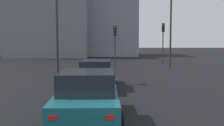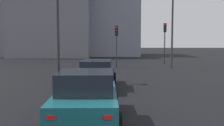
{
  "view_description": "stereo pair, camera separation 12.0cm",
  "coord_description": "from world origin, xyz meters",
  "px_view_note": "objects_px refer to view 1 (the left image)",
  "views": [
    {
      "loc": [
        -4.56,
        1.09,
        2.6
      ],
      "look_at": [
        7.03,
        0.99,
        1.59
      ],
      "focal_mm": 43.36,
      "sensor_mm": 36.0,
      "label": 1
    },
    {
      "loc": [
        -4.57,
        0.96,
        2.6
      ],
      "look_at": [
        7.03,
        0.99,
        1.59
      ],
      "focal_mm": 43.36,
      "sensor_mm": 36.0,
      "label": 2
    }
  ],
  "objects_px": {
    "traffic_light_near_left": "(163,35)",
    "car_navy_right_lead": "(97,74)",
    "traffic_light_near_right": "(115,38)",
    "street_lamp_kerbside": "(57,17)",
    "car_teal_right_second": "(87,97)",
    "street_lamp_far": "(171,12)"
  },
  "relations": [
    {
      "from": "car_navy_right_lead",
      "to": "street_lamp_far",
      "type": "height_order",
      "value": "street_lamp_far"
    },
    {
      "from": "car_teal_right_second",
      "to": "street_lamp_kerbside",
      "type": "height_order",
      "value": "street_lamp_kerbside"
    },
    {
      "from": "car_navy_right_lead",
      "to": "street_lamp_far",
      "type": "distance_m",
      "value": 12.26
    },
    {
      "from": "car_teal_right_second",
      "to": "street_lamp_kerbside",
      "type": "relative_size",
      "value": 0.67
    },
    {
      "from": "car_teal_right_second",
      "to": "street_lamp_far",
      "type": "relative_size",
      "value": 0.5
    },
    {
      "from": "street_lamp_far",
      "to": "traffic_light_near_right",
      "type": "bearing_deg",
      "value": 84.0
    },
    {
      "from": "car_navy_right_lead",
      "to": "street_lamp_kerbside",
      "type": "distance_m",
      "value": 4.3
    },
    {
      "from": "traffic_light_near_left",
      "to": "street_lamp_far",
      "type": "xyz_separation_m",
      "value": [
        -4.37,
        0.2,
        1.92
      ]
    },
    {
      "from": "car_teal_right_second",
      "to": "street_lamp_far",
      "type": "height_order",
      "value": "street_lamp_far"
    },
    {
      "from": "traffic_light_near_left",
      "to": "car_navy_right_lead",
      "type": "bearing_deg",
      "value": -25.11
    },
    {
      "from": "traffic_light_near_left",
      "to": "traffic_light_near_right",
      "type": "xyz_separation_m",
      "value": [
        -3.85,
        5.15,
        -0.31
      ]
    },
    {
      "from": "street_lamp_kerbside",
      "to": "street_lamp_far",
      "type": "relative_size",
      "value": 0.75
    },
    {
      "from": "traffic_light_near_left",
      "to": "street_lamp_kerbside",
      "type": "bearing_deg",
      "value": -35.99
    },
    {
      "from": "street_lamp_kerbside",
      "to": "traffic_light_near_left",
      "type": "bearing_deg",
      "value": -35.1
    },
    {
      "from": "street_lamp_far",
      "to": "street_lamp_kerbside",
      "type": "bearing_deg",
      "value": 133.36
    },
    {
      "from": "street_lamp_kerbside",
      "to": "street_lamp_far",
      "type": "distance_m",
      "value": 11.8
    },
    {
      "from": "traffic_light_near_right",
      "to": "street_lamp_kerbside",
      "type": "distance_m",
      "value": 9.38
    },
    {
      "from": "traffic_light_near_left",
      "to": "traffic_light_near_right",
      "type": "height_order",
      "value": "traffic_light_near_left"
    },
    {
      "from": "car_navy_right_lead",
      "to": "car_teal_right_second",
      "type": "bearing_deg",
      "value": -178.21
    },
    {
      "from": "car_teal_right_second",
      "to": "traffic_light_near_left",
      "type": "relative_size",
      "value": 1.02
    },
    {
      "from": "car_teal_right_second",
      "to": "street_lamp_far",
      "type": "xyz_separation_m",
      "value": [
        15.74,
        -6.13,
        4.22
      ]
    },
    {
      "from": "car_navy_right_lead",
      "to": "traffic_light_near_right",
      "type": "distance_m",
      "value": 10.5
    }
  ]
}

